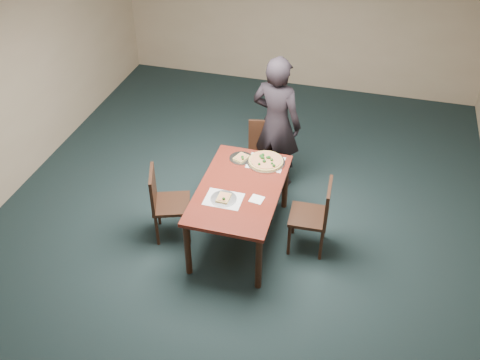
% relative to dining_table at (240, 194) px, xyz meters
% --- Properties ---
extents(ground, '(8.00, 8.00, 0.00)m').
position_rel_dining_table_xyz_m(ground, '(-0.08, 0.03, -0.66)').
color(ground, black).
rests_on(ground, ground).
extents(room_shell, '(8.00, 8.00, 8.00)m').
position_rel_dining_table_xyz_m(room_shell, '(-0.08, 0.03, 1.08)').
color(room_shell, tan).
rests_on(room_shell, ground).
extents(dining_table, '(0.90, 1.50, 0.75)m').
position_rel_dining_table_xyz_m(dining_table, '(0.00, 0.00, 0.00)').
color(dining_table, '#511710').
rests_on(dining_table, ground).
extents(chair_far, '(0.50, 0.50, 0.91)m').
position_rel_dining_table_xyz_m(chair_far, '(0.03, 1.08, -0.14)').
color(chair_far, black).
rests_on(chair_far, ground).
extents(chair_left, '(0.54, 0.54, 0.91)m').
position_rel_dining_table_xyz_m(chair_left, '(-0.85, -0.17, -0.14)').
color(chair_left, black).
rests_on(chair_left, ground).
extents(chair_right, '(0.44, 0.44, 0.91)m').
position_rel_dining_table_xyz_m(chair_right, '(0.86, 0.07, -0.14)').
color(chair_right, black).
rests_on(chair_right, ground).
extents(diner, '(0.73, 0.57, 1.79)m').
position_rel_dining_table_xyz_m(diner, '(0.15, 1.18, 0.24)').
color(diner, black).
rests_on(diner, ground).
extents(placemat_main, '(0.42, 0.32, 0.00)m').
position_rel_dining_table_xyz_m(placemat_main, '(0.17, 0.53, 0.09)').
color(placemat_main, white).
rests_on(placemat_main, dining_table).
extents(placemat_near, '(0.40, 0.30, 0.00)m').
position_rel_dining_table_xyz_m(placemat_near, '(-0.11, -0.25, 0.09)').
color(placemat_near, white).
rests_on(placemat_near, dining_table).
extents(pizza_pan, '(0.45, 0.45, 0.07)m').
position_rel_dining_table_xyz_m(pizza_pan, '(0.17, 0.53, 0.12)').
color(pizza_pan, silver).
rests_on(pizza_pan, dining_table).
extents(slice_plate_near, '(0.28, 0.28, 0.06)m').
position_rel_dining_table_xyz_m(slice_plate_near, '(-0.11, -0.25, 0.11)').
color(slice_plate_near, silver).
rests_on(slice_plate_near, dining_table).
extents(slice_plate_far, '(0.28, 0.28, 0.06)m').
position_rel_dining_table_xyz_m(slice_plate_far, '(-0.13, 0.53, 0.10)').
color(slice_plate_far, silver).
rests_on(slice_plate_far, dining_table).
extents(napkin, '(0.16, 0.16, 0.01)m').
position_rel_dining_table_xyz_m(napkin, '(0.23, -0.16, 0.09)').
color(napkin, white).
rests_on(napkin, dining_table).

